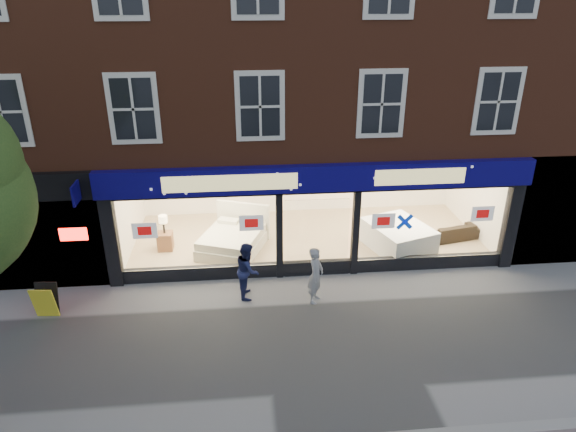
{
  "coord_description": "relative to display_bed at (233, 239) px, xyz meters",
  "views": [
    {
      "loc": [
        -2.01,
        -9.42,
        7.45
      ],
      "look_at": [
        -0.87,
        2.5,
        2.08
      ],
      "focal_mm": 32.0,
      "sensor_mm": 36.0,
      "label": 1
    }
  ],
  "objects": [
    {
      "name": "ground",
      "position": [
        2.34,
        -4.64,
        -0.43
      ],
      "size": [
        120.0,
        120.0,
        0.0
      ],
      "primitive_type": "plane",
      "color": "gray",
      "rests_on": "ground"
    },
    {
      "name": "showroom_floor",
      "position": [
        2.34,
        0.61,
        -0.38
      ],
      "size": [
        11.0,
        4.5,
        0.1
      ],
      "primitive_type": "cube",
      "color": "tan",
      "rests_on": "ground"
    },
    {
      "name": "building",
      "position": [
        2.32,
        2.29,
        6.24
      ],
      "size": [
        19.0,
        8.26,
        10.3
      ],
      "color": "brown",
      "rests_on": "ground"
    },
    {
      "name": "display_bed",
      "position": [
        0.0,
        0.0,
        0.0
      ],
      "size": [
        2.32,
        2.53,
        1.16
      ],
      "rotation": [
        0.0,
        0.0,
        -0.37
      ],
      "color": "silver",
      "rests_on": "showroom_floor"
    },
    {
      "name": "bedside_table",
      "position": [
        -2.06,
        0.16,
        -0.05
      ],
      "size": [
        0.45,
        0.45,
        0.55
      ],
      "primitive_type": "cube",
      "rotation": [
        0.0,
        0.0,
        -0.01
      ],
      "color": "brown",
      "rests_on": "showroom_floor"
    },
    {
      "name": "mattress_stack",
      "position": [
        5.0,
        -0.45,
        0.06
      ],
      "size": [
        2.11,
        2.37,
        0.78
      ],
      "rotation": [
        0.0,
        0.0,
        0.33
      ],
      "color": "white",
      "rests_on": "showroom_floor"
    },
    {
      "name": "sofa",
      "position": [
        6.94,
        0.04,
        -0.08
      ],
      "size": [
        1.82,
        1.02,
        0.5
      ],
      "primitive_type": "imported",
      "rotation": [
        0.0,
        0.0,
        3.35
      ],
      "color": "black",
      "rests_on": "showroom_floor"
    },
    {
      "name": "a_board",
      "position": [
        -4.56,
        -2.97,
        0.01
      ],
      "size": [
        0.59,
        0.41,
        0.87
      ],
      "primitive_type": "cube",
      "rotation": [
        0.0,
        0.0,
        -0.09
      ],
      "color": "yellow",
      "rests_on": "ground"
    },
    {
      "name": "pedestrian_grey",
      "position": [
        2.1,
        -2.92,
        0.33
      ],
      "size": [
        0.57,
        0.66,
        1.52
      ],
      "primitive_type": "imported",
      "rotation": [
        0.0,
        0.0,
        1.11
      ],
      "color": "#929499",
      "rests_on": "ground"
    },
    {
      "name": "pedestrian_blue",
      "position": [
        0.39,
        -2.49,
        0.33
      ],
      "size": [
        0.59,
        0.75,
        1.52
      ],
      "primitive_type": "imported",
      "rotation": [
        0.0,
        0.0,
        1.56
      ],
      "color": "#1B204C",
      "rests_on": "ground"
    }
  ]
}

